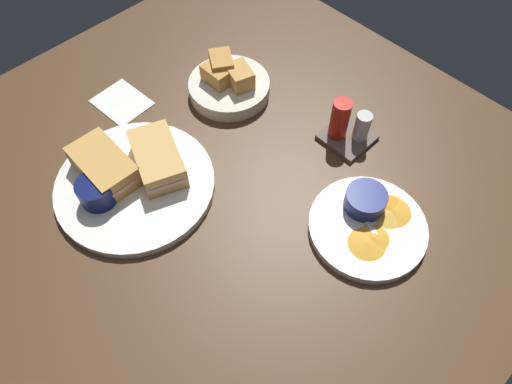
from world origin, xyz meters
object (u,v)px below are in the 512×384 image
object	(u,v)px
plate_sandwich_main	(135,185)
spoon_by_dark_ramekin	(123,178)
sandwich_half_near	(157,158)
ramekin_dark_sauce	(97,191)
spoon_by_gravy_ramekin	(355,203)
sandwich_half_far	(104,166)
plate_chips_companion	(367,227)
condiment_caddy	(347,127)
ramekin_light_gravy	(366,200)
bread_basket_rear	(228,83)

from	to	relation	value
plate_sandwich_main	spoon_by_dark_ramekin	distance (cm)	2.53
sandwich_half_near	spoon_by_dark_ramekin	world-z (taller)	sandwich_half_near
ramekin_dark_sauce	spoon_by_gravy_ramekin	bearing A→B (deg)	44.01
plate_sandwich_main	sandwich_half_far	bearing A→B (deg)	-153.63
plate_chips_companion	condiment_caddy	bearing A→B (deg)	140.38
sandwich_half_far	plate_chips_companion	bearing A→B (deg)	32.73
ramekin_dark_sauce	ramekin_light_gravy	distance (cm)	46.61
ramekin_dark_sauce	spoon_by_gravy_ramekin	xyz separation A→B (cm)	(32.46, 31.35, -1.98)
plate_chips_companion	spoon_by_dark_ramekin	bearing A→B (deg)	-146.74
ramekin_dark_sauce	spoon_by_gravy_ramekin	distance (cm)	45.17
sandwich_half_far	plate_chips_companion	size ratio (longest dim) A/B	0.66
plate_chips_companion	ramekin_light_gravy	world-z (taller)	ramekin_light_gravy
condiment_caddy	bread_basket_rear	bearing A→B (deg)	-163.18
bread_basket_rear	sandwich_half_far	bearing A→B (deg)	-87.68
spoon_by_dark_ramekin	bread_basket_rear	xyz separation A→B (cm)	(-4.23, 29.91, 0.48)
ramekin_light_gravy	bread_basket_rear	world-z (taller)	bread_basket_rear
plate_sandwich_main	sandwich_half_far	size ratio (longest dim) A/B	2.16
spoon_by_dark_ramekin	ramekin_light_gravy	world-z (taller)	ramekin_light_gravy
spoon_by_gravy_ramekin	plate_chips_companion	bearing A→B (deg)	-20.89
ramekin_dark_sauce	condiment_caddy	world-z (taller)	condiment_caddy
sandwich_half_near	spoon_by_gravy_ramekin	distance (cm)	36.39
sandwich_half_far	spoon_by_dark_ramekin	bearing A→B (deg)	25.55
plate_chips_companion	bread_basket_rear	xyz separation A→B (cm)	(-41.45, 5.50, 1.65)
spoon_by_gravy_ramekin	ramekin_dark_sauce	bearing A→B (deg)	-135.99
plate_chips_companion	plate_sandwich_main	bearing A→B (deg)	-146.44
spoon_by_gravy_ramekin	bread_basket_rear	world-z (taller)	bread_basket_rear
plate_sandwich_main	spoon_by_gravy_ramekin	bearing A→B (deg)	38.83
plate_sandwich_main	sandwich_half_far	distance (cm)	6.38
plate_sandwich_main	condiment_caddy	distance (cm)	41.43
spoon_by_gravy_ramekin	condiment_caddy	xyz separation A→B (cm)	(-11.75, 11.60, 1.44)
sandwich_half_far	sandwich_half_near	bearing A→B (deg)	56.37
ramekin_dark_sauce	ramekin_light_gravy	xyz separation A→B (cm)	(33.61, 32.30, -0.50)
ramekin_dark_sauce	spoon_by_dark_ramekin	bearing A→B (deg)	95.96
spoon_by_gravy_ramekin	condiment_caddy	world-z (taller)	condiment_caddy
plate_sandwich_main	ramekin_dark_sauce	bearing A→B (deg)	-102.63
plate_sandwich_main	sandwich_half_near	distance (cm)	6.38
plate_sandwich_main	ramekin_dark_sauce	world-z (taller)	ramekin_dark_sauce
plate_sandwich_main	ramekin_dark_sauce	xyz separation A→B (cm)	(-1.43, -6.38, 3.14)
sandwich_half_near	sandwich_half_far	bearing A→B (deg)	-123.63
plate_chips_companion	bread_basket_rear	bearing A→B (deg)	172.44
spoon_by_dark_ramekin	plate_chips_companion	distance (cm)	44.53
condiment_caddy	spoon_by_dark_ramekin	bearing A→B (deg)	-119.48
plate_sandwich_main	spoon_by_dark_ramekin	world-z (taller)	spoon_by_dark_ramekin
ramekin_dark_sauce	bread_basket_rear	bearing A→B (deg)	97.73
ramekin_light_gravy	ramekin_dark_sauce	bearing A→B (deg)	-136.14
spoon_by_dark_ramekin	condiment_caddy	bearing A→B (deg)	60.52
ramekin_light_gravy	spoon_by_gravy_ramekin	world-z (taller)	ramekin_light_gravy
plate_sandwich_main	plate_chips_companion	size ratio (longest dim) A/B	1.43
ramekin_light_gravy	plate_sandwich_main	bearing A→B (deg)	-141.15
sandwich_half_far	ramekin_dark_sauce	bearing A→B (deg)	-48.16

